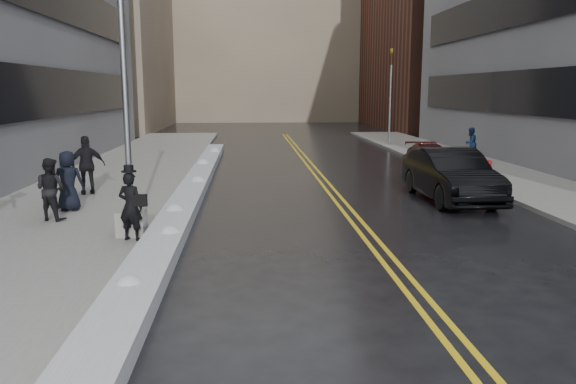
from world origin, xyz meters
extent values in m
plane|color=black|center=(0.00, 0.00, 0.00)|extent=(160.00, 160.00, 0.00)
cube|color=gray|center=(-5.75, 10.00, 0.07)|extent=(5.50, 50.00, 0.15)
cube|color=gray|center=(10.00, 10.00, 0.07)|extent=(4.00, 50.00, 0.15)
cube|color=gold|center=(2.35, 10.00, 0.00)|extent=(0.12, 50.00, 0.01)
cube|color=gold|center=(2.65, 10.00, 0.00)|extent=(0.12, 50.00, 0.01)
cube|color=silver|center=(-2.45, 8.00, 0.17)|extent=(0.90, 30.00, 0.34)
cube|color=gray|center=(-15.50, 44.00, 9.00)|extent=(14.00, 22.00, 18.00)
cube|color=gray|center=(2.00, 60.00, 11.00)|extent=(36.00, 16.00, 22.00)
cube|color=gray|center=(-3.30, 2.00, 0.45)|extent=(0.65, 0.65, 0.60)
cylinder|color=gray|center=(-3.30, 2.00, 4.25)|extent=(0.14, 0.14, 7.00)
cylinder|color=maroon|center=(9.00, 10.00, 0.45)|extent=(0.24, 0.24, 0.60)
sphere|color=maroon|center=(9.00, 10.00, 0.75)|extent=(0.26, 0.26, 0.26)
cylinder|color=maroon|center=(9.00, 10.00, 0.50)|extent=(0.25, 0.10, 0.10)
cylinder|color=gray|center=(8.50, 24.00, 2.65)|extent=(0.14, 0.14, 5.00)
imported|color=#594C0C|center=(8.50, 24.00, 5.65)|extent=(0.16, 0.20, 1.00)
imported|color=black|center=(-3.20, 1.50, 0.95)|extent=(0.67, 0.54, 1.60)
imported|color=black|center=(-5.76, 3.74, 0.99)|extent=(0.99, 0.88, 1.68)
imported|color=black|center=(-5.66, 4.94, 1.02)|extent=(0.85, 0.56, 1.74)
imported|color=black|center=(-5.85, 7.57, 1.13)|extent=(1.24, 0.84, 1.96)
imported|color=navy|center=(10.79, 16.38, 0.94)|extent=(0.97, 0.93, 1.58)
imported|color=black|center=(6.12, 6.33, 0.85)|extent=(1.90, 5.21, 1.71)
imported|color=#36080B|center=(7.50, 12.71, 0.62)|extent=(2.13, 4.39, 1.23)
camera|label=1|loc=(-0.45, -11.40, 3.60)|focal=35.00mm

